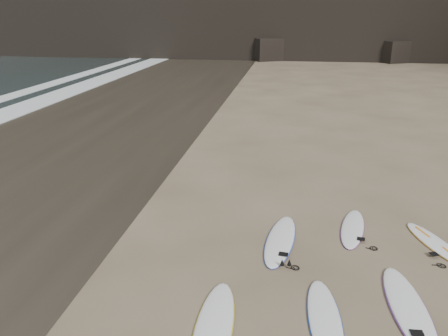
# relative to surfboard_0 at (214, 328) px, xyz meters

# --- Properties ---
(ground) EXTENTS (240.00, 240.00, 0.00)m
(ground) POSITION_rel_surfboard_0_xyz_m (4.07, 1.05, -0.05)
(ground) COLOR #897559
(ground) RESTS_ON ground
(wet_sand) EXTENTS (12.00, 200.00, 0.01)m
(wet_sand) POSITION_rel_surfboard_0_xyz_m (-8.93, 11.05, -0.05)
(wet_sand) COLOR #383026
(wet_sand) RESTS_ON ground
(surfboard_0) EXTENTS (0.73, 2.80, 0.10)m
(surfboard_0) POSITION_rel_surfboard_0_xyz_m (0.00, 0.00, 0.00)
(surfboard_0) COLOR white
(surfboard_0) RESTS_ON ground
(surfboard_1) EXTENTS (0.74, 2.51, 0.09)m
(surfboard_1) POSITION_rel_surfboard_0_xyz_m (2.01, 0.55, -0.01)
(surfboard_1) COLOR white
(surfboard_1) RESTS_ON ground
(surfboard_2) EXTENTS (0.81, 2.82, 0.10)m
(surfboard_2) POSITION_rel_surfboard_0_xyz_m (3.62, 1.13, 0.00)
(surfboard_2) COLOR white
(surfboard_2) RESTS_ON ground
(surfboard_5) EXTENTS (0.97, 2.77, 0.10)m
(surfboard_5) POSITION_rel_surfboard_0_xyz_m (1.10, 3.42, -0.00)
(surfboard_5) COLOR white
(surfboard_5) RESTS_ON ground
(surfboard_6) EXTENTS (0.99, 2.39, 0.08)m
(surfboard_6) POSITION_rel_surfboard_0_xyz_m (2.97, 4.35, -0.01)
(surfboard_6) COLOR white
(surfboard_6) RESTS_ON ground
(surfboard_7) EXTENTS (1.28, 2.32, 0.08)m
(surfboard_7) POSITION_rel_surfboard_0_xyz_m (4.90, 3.83, -0.01)
(surfboard_7) COLOR white
(surfboard_7) RESTS_ON ground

